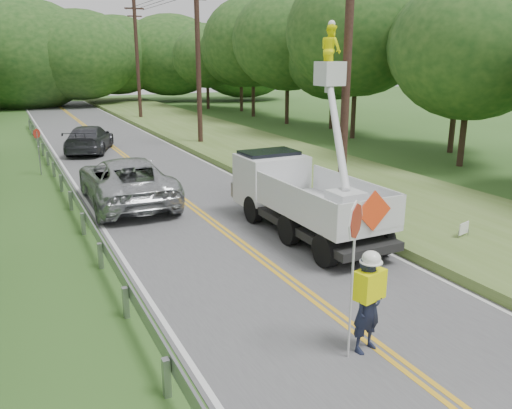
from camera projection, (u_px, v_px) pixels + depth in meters
name	position (u px, v px, depth m)	size (l,w,h in m)	color
ground	(400.00, 364.00, 9.46)	(140.00, 140.00, 0.00)	#325820
road	(171.00, 191.00, 21.53)	(7.20, 96.00, 0.03)	#515053
guardrail	(66.00, 184.00, 20.46)	(0.18, 48.00, 0.77)	gray
utility_poles	(248.00, 59.00, 24.79)	(1.60, 43.30, 10.00)	black
tall_grass_verge	(316.00, 172.00, 24.50)	(7.00, 96.00, 0.30)	#4D6B28
treeline_right	(332.00, 46.00, 36.25)	(10.94, 51.81, 11.09)	#332319
treeline_horizon	(52.00, 55.00, 56.34)	(55.70, 14.33, 11.91)	#194117
flagger	(368.00, 298.00, 9.60)	(1.14, 0.59, 3.05)	#191E33
bucket_truck	(296.00, 182.00, 16.84)	(3.63, 6.54, 6.44)	black
suv_silver	(126.00, 180.00, 19.53)	(2.93, 6.36, 1.77)	#A9ACAF
suv_darkgrey	(89.00, 139.00, 30.09)	(2.15, 5.30, 1.54)	#393A40
stop_sign_permanent	(38.00, 145.00, 24.11)	(0.36, 0.34, 2.20)	gray
yard_sign	(464.00, 229.00, 15.21)	(0.49, 0.16, 0.73)	white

